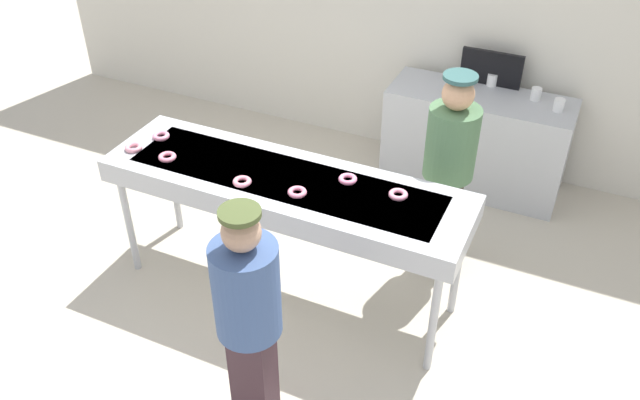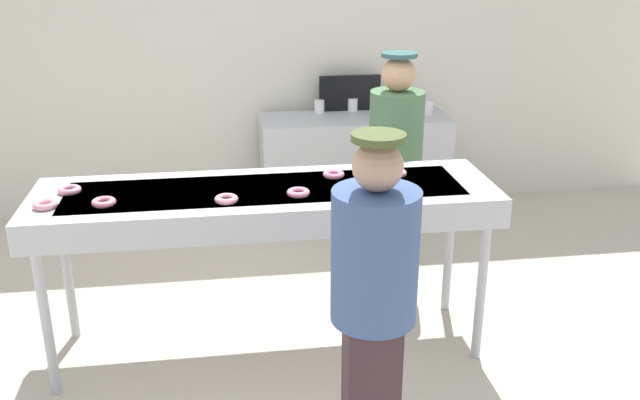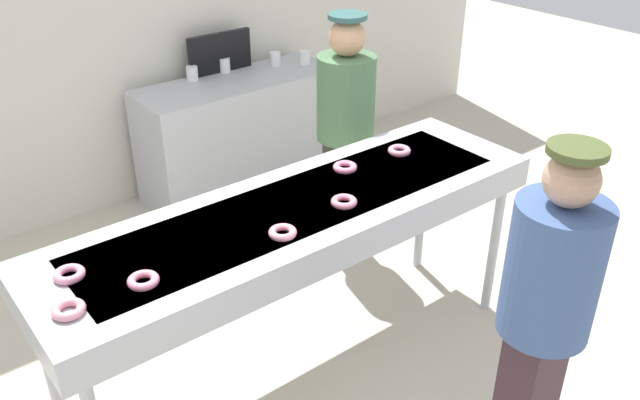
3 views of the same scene
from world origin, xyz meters
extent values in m
plane|color=beige|center=(0.00, 0.00, 0.00)|extent=(16.00, 16.00, 0.00)
cube|color=silver|center=(0.00, 2.48, 1.45)|extent=(8.00, 0.12, 2.90)
cube|color=#B7BABF|center=(0.00, 0.00, 0.96)|extent=(2.64, 0.76, 0.17)
cube|color=slate|center=(0.00, 0.00, 1.00)|extent=(2.25, 0.53, 0.08)
cylinder|color=#B7BABF|center=(-1.22, -0.30, 0.44)|extent=(0.06, 0.06, 0.88)
cylinder|color=#B7BABF|center=(1.22, -0.30, 0.44)|extent=(0.06, 0.06, 0.88)
cylinder|color=#B7BABF|center=(-1.22, 0.30, 0.44)|extent=(0.06, 0.06, 0.88)
cylinder|color=#B7BABF|center=(1.22, 0.30, 0.44)|extent=(0.06, 0.06, 0.88)
torus|color=pink|center=(0.42, 0.14, 1.06)|extent=(0.15, 0.15, 0.04)
torus|color=pink|center=(-0.23, -0.19, 1.06)|extent=(0.18, 0.18, 0.04)
torus|color=pink|center=(0.79, 0.12, 1.06)|extent=(0.14, 0.14, 0.04)
torus|color=pink|center=(0.17, -0.14, 1.06)|extent=(0.13, 0.13, 0.04)
torus|color=pink|center=(-1.18, -0.14, 1.06)|extent=(0.18, 0.18, 0.04)
torus|color=pink|center=(-0.88, -0.14, 1.06)|extent=(0.15, 0.15, 0.04)
torus|color=pink|center=(-1.10, 0.09, 1.06)|extent=(0.13, 0.13, 0.04)
cube|color=#373426|center=(0.96, 0.78, 0.43)|extent=(0.24, 0.18, 0.86)
cylinder|color=#4C724C|center=(0.96, 0.78, 1.14)|extent=(0.38, 0.38, 0.55)
sphere|color=tan|center=(0.96, 0.78, 1.53)|extent=(0.23, 0.23, 0.23)
cylinder|color=#2F5856|center=(0.96, 0.78, 1.66)|extent=(0.24, 0.24, 0.03)
cube|color=#3C272E|center=(0.38, -1.17, 0.42)|extent=(0.24, 0.18, 0.84)
cylinder|color=#3F598C|center=(0.38, -1.17, 1.14)|extent=(0.37, 0.37, 0.59)
sphere|color=tan|center=(0.38, -1.17, 1.53)|extent=(0.21, 0.21, 0.21)
cylinder|color=#455128|center=(0.38, -1.17, 1.65)|extent=(0.22, 0.22, 0.03)
cube|color=#B7BABF|center=(0.91, 2.03, 0.47)|extent=(1.63, 0.60, 0.93)
cylinder|color=white|center=(1.56, 2.02, 0.99)|extent=(0.09, 0.09, 0.11)
cylinder|color=white|center=(0.63, 2.24, 0.99)|extent=(0.09, 0.09, 0.11)
cylinder|color=white|center=(1.34, 2.14, 0.99)|extent=(0.09, 0.09, 0.11)
cylinder|color=white|center=(0.94, 2.26, 0.99)|extent=(0.09, 0.09, 0.11)
cube|color=black|center=(0.91, 2.28, 1.09)|extent=(0.55, 0.04, 0.31)
camera|label=1|loc=(1.82, -3.35, 3.61)|focal=37.27mm
camera|label=2|loc=(-0.23, -3.76, 2.39)|focal=39.25mm
camera|label=3|loc=(-1.66, -2.29, 2.65)|focal=37.48mm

